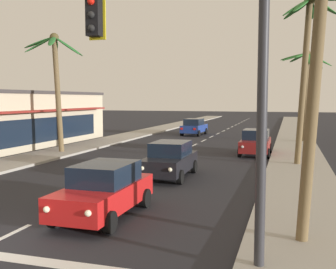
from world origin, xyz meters
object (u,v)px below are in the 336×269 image
traffic_signal_mast (100,41)px  palm_right_third (306,78)px  sedan_third_in_queue (170,159)px  sedan_oncoming_far (194,127)px  palm_left_second (56,69)px  storefront_strip_left (9,119)px  sedan_lead_at_stop_bar (104,190)px  palm_right_second (307,42)px  palm_right_nearest (322,8)px  sedan_parked_nearest_kerb (256,142)px

traffic_signal_mast → palm_right_third: (5.48, 27.16, 0.40)m
sedan_third_in_queue → sedan_oncoming_far: same height
sedan_third_in_queue → palm_left_second: (-9.74, 5.84, 4.84)m
sedan_oncoming_far → palm_left_second: 17.92m
sedan_oncoming_far → storefront_strip_left: storefront_strip_left is taller
sedan_lead_at_stop_bar → sedan_third_in_queue: same height
palm_right_second → traffic_signal_mast: bearing=-109.1°
traffic_signal_mast → sedan_oncoming_far: traffic_signal_mast is taller
palm_left_second → storefront_strip_left: palm_left_second is taller
sedan_lead_at_stop_bar → palm_left_second: palm_left_second is taller
sedan_lead_at_stop_bar → palm_right_second: palm_right_second is taller
traffic_signal_mast → sedan_lead_at_stop_bar: 5.17m
sedan_lead_at_stop_bar → palm_right_nearest: 8.02m
palm_left_second → sedan_third_in_queue: bearing=-31.0°
sedan_oncoming_far → palm_left_second: (-5.76, -16.26, 4.84)m
traffic_signal_mast → sedan_third_in_queue: bearing=96.7°
sedan_oncoming_far → sedan_parked_nearest_kerb: 15.01m
storefront_strip_left → sedan_oncoming_far: bearing=52.7°
palm_right_nearest → storefront_strip_left: palm_right_nearest is taller
traffic_signal_mast → palm_right_nearest: palm_right_nearest is taller
sedan_lead_at_stop_bar → palm_right_nearest: palm_right_nearest is taller
sedan_lead_at_stop_bar → sedan_parked_nearest_kerb: same height
storefront_strip_left → palm_right_nearest: bearing=-35.9°
sedan_third_in_queue → sedan_parked_nearest_kerb: same height
sedan_lead_at_stop_bar → palm_left_second: 16.54m
sedan_parked_nearest_kerb → palm_left_second: 14.22m
traffic_signal_mast → palm_right_third: palm_right_third is taller
sedan_third_in_queue → palm_left_second: 12.34m
sedan_third_in_queue → sedan_oncoming_far: bearing=100.2°
storefront_strip_left → sedan_lead_at_stop_bar: bearing=-44.1°
sedan_lead_at_stop_bar → palm_right_third: (6.76, 24.40, 4.58)m
palm_left_second → storefront_strip_left: (-5.25, 1.78, -3.54)m
palm_left_second → sedan_parked_nearest_kerb: bearing=13.5°
sedan_parked_nearest_kerb → storefront_strip_left: (-18.26, -1.33, 1.31)m
storefront_strip_left → palm_right_third: bearing=24.9°
sedan_third_in_queue → palm_right_nearest: 10.94m
palm_right_third → sedan_lead_at_stop_bar: bearing=-105.5°
palm_right_third → storefront_strip_left: palm_right_third is taller
sedan_oncoming_far → sedan_parked_nearest_kerb: same height
sedan_oncoming_far → sedan_parked_nearest_kerb: (7.24, -13.15, 0.00)m
sedan_lead_at_stop_bar → palm_right_third: palm_right_third is taller
sedan_lead_at_stop_bar → sedan_third_in_queue: size_ratio=1.00×
traffic_signal_mast → palm_right_second: 15.48m
palm_left_second → palm_right_nearest: size_ratio=1.03×
sedan_parked_nearest_kerb → palm_right_third: size_ratio=0.58×
traffic_signal_mast → storefront_strip_left: size_ratio=0.57×
palm_left_second → sedan_oncoming_far: bearing=70.5°
sedan_lead_at_stop_bar → sedan_oncoming_far: (-3.81, 28.86, 0.00)m
palm_right_second → storefront_strip_left: bearing=173.0°
palm_right_third → palm_right_nearest: bearing=-91.3°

